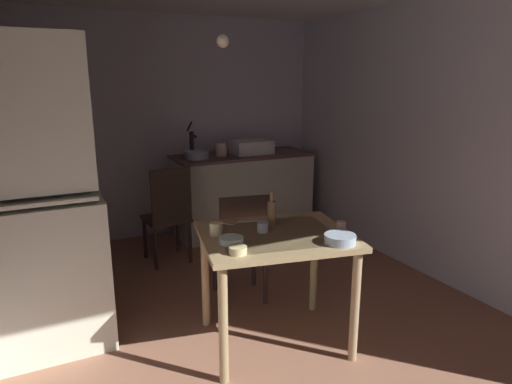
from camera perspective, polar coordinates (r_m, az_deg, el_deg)
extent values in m
plane|color=#93644C|center=(3.49, -1.33, -15.60)|extent=(5.28, 5.28, 0.00)
cube|color=silver|center=(5.12, -11.92, 8.00)|extent=(3.69, 0.10, 2.41)
cube|color=silver|center=(4.19, 22.26, 5.93)|extent=(0.10, 4.38, 2.41)
cube|color=beige|center=(3.23, -26.04, -9.78)|extent=(0.85, 0.51, 1.00)
cube|color=beige|center=(2.99, -28.21, 8.83)|extent=(0.78, 0.43, 0.92)
cube|color=beige|center=(3.04, -27.13, -0.58)|extent=(0.76, 0.46, 0.02)
cube|color=beige|center=(5.18, -1.70, -0.26)|extent=(1.55, 0.60, 0.88)
cube|color=brown|center=(5.09, -1.74, 4.70)|extent=(1.58, 0.63, 0.03)
sphere|color=#2D2823|center=(4.80, -2.67, -0.89)|extent=(0.02, 0.02, 0.02)
cube|color=silver|center=(5.12, -0.67, 5.78)|extent=(0.44, 0.34, 0.15)
cube|color=black|center=(5.11, -0.67, 6.57)|extent=(0.38, 0.28, 0.01)
cylinder|color=#232328|center=(4.90, -8.21, 6.03)|extent=(0.05, 0.05, 0.28)
cylinder|color=#232328|center=(4.82, -7.99, 7.11)|extent=(0.03, 0.12, 0.03)
cylinder|color=black|center=(4.94, -8.51, 8.30)|extent=(0.02, 0.16, 0.12)
cylinder|color=#9EB2C6|center=(4.83, -7.63, 4.74)|extent=(0.26, 0.26, 0.08)
cylinder|color=beige|center=(4.97, -4.49, 5.40)|extent=(0.12, 0.12, 0.14)
cube|color=tan|center=(2.88, 2.52, -5.66)|extent=(1.08, 0.95, 0.04)
cube|color=white|center=(2.87, 2.52, -5.34)|extent=(0.84, 0.74, 0.00)
cylinder|color=#9D865C|center=(2.66, -4.22, -16.66)|extent=(0.06, 0.06, 0.74)
cylinder|color=tan|center=(2.91, 12.54, -14.11)|extent=(0.06, 0.06, 0.74)
cylinder|color=#A18257|center=(3.24, -6.52, -10.81)|extent=(0.06, 0.06, 0.74)
cylinder|color=#9A915F|center=(3.45, 7.42, -9.25)|extent=(0.06, 0.06, 0.74)
cube|color=#2F221E|center=(3.59, -2.18, -7.10)|extent=(0.46, 0.46, 0.03)
cube|color=#34261E|center=(3.34, -1.45, -4.34)|extent=(0.38, 0.09, 0.45)
cylinder|color=#2F221E|center=(3.87, -0.29, -9.03)|extent=(0.04, 0.04, 0.41)
cylinder|color=#2F221E|center=(3.80, -5.30, -9.55)|extent=(0.04, 0.04, 0.41)
cylinder|color=#2F221E|center=(3.57, 1.22, -11.09)|extent=(0.04, 0.04, 0.41)
cylinder|color=#2F221E|center=(3.50, -4.22, -11.72)|extent=(0.04, 0.04, 0.41)
cube|color=#332420|center=(4.40, -11.43, -3.36)|extent=(0.43, 0.43, 0.03)
cube|color=#2E231B|center=(4.16, -10.78, -0.49)|extent=(0.38, 0.05, 0.51)
cylinder|color=#332420|center=(4.67, -10.00, -5.10)|extent=(0.04, 0.04, 0.41)
cylinder|color=#332420|center=(4.58, -14.01, -5.74)|extent=(0.04, 0.04, 0.41)
cylinder|color=#332420|center=(4.37, -8.44, -6.40)|extent=(0.04, 0.04, 0.41)
cylinder|color=#332420|center=(4.27, -12.70, -7.12)|extent=(0.04, 0.04, 0.41)
cylinder|color=beige|center=(2.55, -2.34, -7.43)|extent=(0.10, 0.10, 0.04)
cylinder|color=#9EB2C6|center=(2.75, 10.70, -5.91)|extent=(0.19, 0.19, 0.05)
cylinder|color=#ADD1C1|center=(2.71, -3.20, -6.15)|extent=(0.15, 0.15, 0.04)
cylinder|color=beige|center=(2.85, -5.12, -4.69)|extent=(0.08, 0.08, 0.08)
cylinder|color=#9EB2C6|center=(2.89, 0.87, -4.53)|extent=(0.07, 0.07, 0.06)
cylinder|color=tan|center=(2.92, 10.84, -4.44)|extent=(0.06, 0.06, 0.08)
cylinder|color=olive|center=(2.99, 2.00, -2.81)|extent=(0.06, 0.06, 0.17)
cylinder|color=olive|center=(2.95, 2.02, -0.56)|extent=(0.03, 0.03, 0.07)
cube|color=silver|center=(3.10, -0.79, -3.78)|extent=(0.17, 0.07, 0.00)
cube|color=beige|center=(3.07, -4.17, -4.00)|extent=(0.10, 0.14, 0.00)
sphere|color=#F9EFCC|center=(2.97, -4.28, 18.70)|extent=(0.08, 0.08, 0.08)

